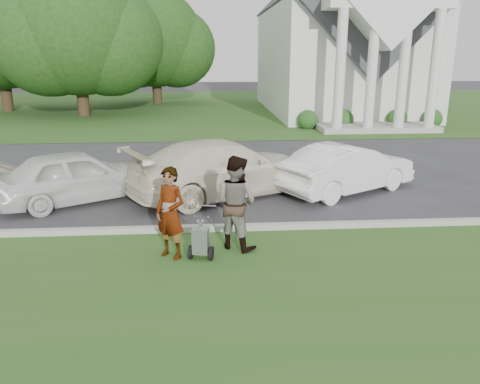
{
  "coord_description": "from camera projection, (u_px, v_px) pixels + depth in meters",
  "views": [
    {
      "loc": [
        -0.0,
        -9.5,
        3.91
      ],
      "look_at": [
        0.68,
        0.0,
        1.09
      ],
      "focal_mm": 35.0,
      "sensor_mm": 36.0,
      "label": 1
    }
  ],
  "objects": [
    {
      "name": "grass_strip",
      "position": [
        211.0,
        313.0,
        7.33
      ],
      "size": [
        80.0,
        7.0,
        0.01
      ],
      "primitive_type": "cube",
      "color": "#2F561D",
      "rests_on": "ground"
    },
    {
      "name": "person_right",
      "position": [
        236.0,
        203.0,
        9.57
      ],
      "size": [
        1.21,
        1.16,
        1.96
      ],
      "primitive_type": "imported",
      "rotation": [
        0.0,
        0.0,
        2.5
      ],
      "color": "#999999",
      "rests_on": "ground"
    },
    {
      "name": "car_c",
      "position": [
        224.0,
        168.0,
        13.28
      ],
      "size": [
        5.92,
        4.56,
        1.6
      ],
      "primitive_type": "imported",
      "rotation": [
        0.0,
        0.0,
        2.06
      ],
      "color": "#F3EACE",
      "rests_on": "ground"
    },
    {
      "name": "person_left",
      "position": [
        170.0,
        214.0,
        9.12
      ],
      "size": [
        0.8,
        0.74,
        1.83
      ],
      "primitive_type": "imported",
      "rotation": [
        0.0,
        0.0,
        -0.61
      ],
      "color": "#999999",
      "rests_on": "ground"
    },
    {
      "name": "car_d",
      "position": [
        347.0,
        168.0,
        13.61
      ],
      "size": [
        4.48,
        3.47,
        1.42
      ],
      "primitive_type": "imported",
      "rotation": [
        0.0,
        0.0,
        2.1
      ],
      "color": "white",
      "rests_on": "ground"
    },
    {
      "name": "striping_cart",
      "position": [
        201.0,
        241.0,
        9.18
      ],
      "size": [
        0.58,
        1.0,
        0.88
      ],
      "rotation": [
        0.0,
        0.0,
        -0.22
      ],
      "color": "black",
      "rests_on": "ground"
    },
    {
      "name": "tree_back",
      "position": [
        155.0,
        43.0,
        37.26
      ],
      "size": [
        9.61,
        7.6,
        8.89
      ],
      "color": "#332316",
      "rests_on": "ground"
    },
    {
      "name": "curb",
      "position": [
        209.0,
        228.0,
        10.7
      ],
      "size": [
        80.0,
        0.18,
        0.15
      ],
      "primitive_type": "cube",
      "color": "#9E9E93",
      "rests_on": "ground"
    },
    {
      "name": "ground",
      "position": [
        209.0,
        241.0,
        10.2
      ],
      "size": [
        120.0,
        120.0,
        0.0
      ],
      "primitive_type": "plane",
      "color": "#333335",
      "rests_on": "ground"
    },
    {
      "name": "church",
      "position": [
        339.0,
        22.0,
        31.23
      ],
      "size": [
        9.19,
        19.0,
        24.1
      ],
      "color": "white",
      "rests_on": "ground"
    },
    {
      "name": "car_b",
      "position": [
        77.0,
        176.0,
        12.69
      ],
      "size": [
        4.54,
        3.63,
        1.45
      ],
      "primitive_type": "imported",
      "rotation": [
        0.0,
        0.0,
        2.1
      ],
      "color": "silver",
      "rests_on": "ground"
    },
    {
      "name": "tree_left",
      "position": [
        77.0,
        34.0,
        29.23
      ],
      "size": [
        10.63,
        8.4,
        9.71
      ],
      "color": "#332316",
      "rests_on": "ground"
    },
    {
      "name": "parking_meter_near",
      "position": [
        236.0,
        202.0,
        9.93
      ],
      "size": [
        0.1,
        0.09,
        1.41
      ],
      "color": "#909398",
      "rests_on": "ground"
    },
    {
      "name": "church_lawn",
      "position": [
        206.0,
        107.0,
        36.02
      ],
      "size": [
        80.0,
        30.0,
        0.01
      ],
      "primitive_type": "cube",
      "color": "#2F561D",
      "rests_on": "ground"
    }
  ]
}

